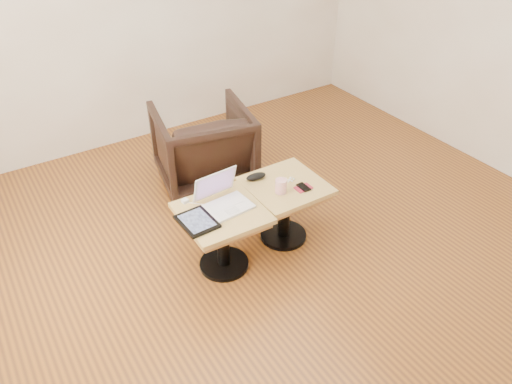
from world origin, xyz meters
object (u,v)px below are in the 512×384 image
side_table_left (222,225)px  armchair (203,147)px  side_table_right (285,198)px  striped_cup (281,186)px  laptop (223,200)px

side_table_left → armchair: 1.08m
side_table_right → striped_cup: (-0.08, -0.06, 0.17)m
striped_cup → armchair: (-0.06, 1.04, -0.18)m
laptop → side_table_left: bearing=-133.5°
side_table_right → striped_cup: bearing=-142.6°
side_table_left → armchair: armchair is taller
side_table_left → striped_cup: (0.44, -0.03, 0.17)m
side_table_right → armchair: 0.98m
striped_cup → armchair: bearing=93.1°
striped_cup → laptop: bearing=168.5°
laptop → armchair: size_ratio=0.43×
armchair → striped_cup: bearing=104.5°
side_table_right → laptop: (-0.48, 0.02, 0.16)m
side_table_left → laptop: size_ratio=1.62×
side_table_left → side_table_right: size_ratio=1.02×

